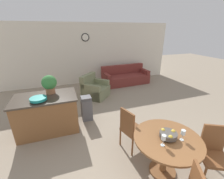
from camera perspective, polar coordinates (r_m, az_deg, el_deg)
wall_back at (r=7.15m, az=-8.66°, el=13.23°), size 8.00×0.09×2.70m
dining_table at (r=2.85m, az=19.96°, el=-19.59°), size 1.11×1.11×0.75m
dining_chair_near_right at (r=3.20m, az=34.26°, el=-18.78°), size 0.57×0.57×0.95m
dining_chair_far_side at (r=3.22m, az=7.15°, el=-14.28°), size 0.53×0.53×0.95m
fruit_bowl at (r=2.70m, az=20.66°, el=-15.72°), size 0.28×0.28×0.13m
wine_glass_left at (r=2.49m, az=19.08°, el=-17.05°), size 0.07×0.07×0.19m
wine_glass_right at (r=2.71m, az=25.47°, el=-14.67°), size 0.07×0.07×0.19m
kitchen_island at (r=4.09m, az=-23.31°, el=-8.43°), size 1.45×0.87×0.93m
teal_bowl at (r=3.70m, az=-26.26°, el=-3.22°), size 0.36×0.36×0.08m
potted_plant at (r=3.97m, az=-22.76°, el=2.12°), size 0.36×0.36×0.46m
trash_bin at (r=4.30m, az=-9.64°, el=-7.04°), size 0.28×0.28×0.70m
couch at (r=7.15m, az=5.03°, el=4.61°), size 2.18×1.01×0.83m
armchair at (r=5.71m, az=-6.62°, el=0.01°), size 1.18×1.18×0.85m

